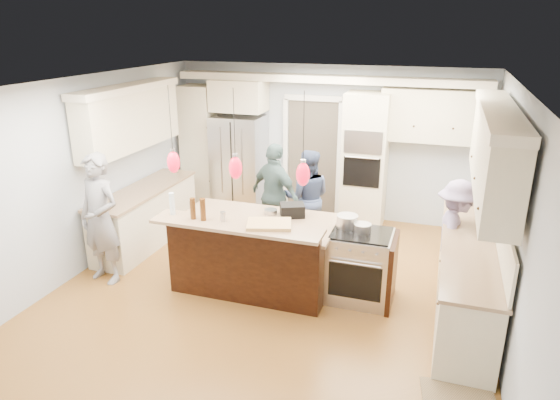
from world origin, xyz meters
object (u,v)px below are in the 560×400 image
(refrigerator, at_px, (239,165))
(person_far_left, at_px, (307,198))
(kitchen_island, at_px, (256,252))
(island_range, at_px, (362,266))
(person_bar_end, at_px, (100,219))

(refrigerator, height_order, person_far_left, refrigerator)
(kitchen_island, relative_size, island_range, 2.28)
(refrigerator, relative_size, kitchen_island, 0.86)
(refrigerator, distance_m, kitchen_island, 2.91)
(kitchen_island, relative_size, person_far_left, 1.36)
(person_bar_end, relative_size, person_far_left, 1.17)
(island_range, height_order, person_bar_end, person_bar_end)
(island_range, height_order, person_far_left, person_far_left)
(island_range, xyz_separation_m, person_far_left, (-1.13, 1.45, 0.31))
(island_range, distance_m, person_bar_end, 3.50)
(person_bar_end, bearing_deg, person_far_left, 53.36)
(island_range, xyz_separation_m, person_bar_end, (-3.42, -0.60, 0.44))
(island_range, bearing_deg, kitchen_island, -176.95)
(refrigerator, bearing_deg, person_bar_end, -102.94)
(refrigerator, xyz_separation_m, person_far_left, (1.59, -1.04, -0.13))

